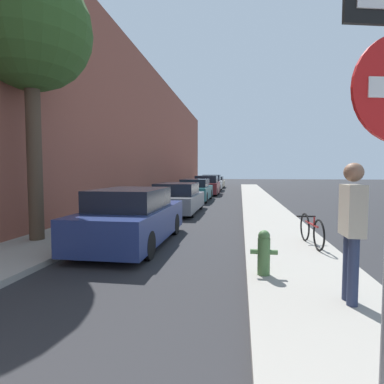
% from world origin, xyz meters
% --- Properties ---
extents(ground_plane, '(120.00, 120.00, 0.00)m').
position_xyz_m(ground_plane, '(0.00, 16.00, 0.00)').
color(ground_plane, '#28282B').
extents(sidewalk_left, '(2.00, 52.00, 0.12)m').
position_xyz_m(sidewalk_left, '(-2.90, 16.00, 0.06)').
color(sidewalk_left, '#9E998E').
rests_on(sidewalk_left, ground).
extents(sidewalk_right, '(2.00, 52.00, 0.12)m').
position_xyz_m(sidewalk_right, '(2.90, 16.00, 0.06)').
color(sidewalk_right, '#9E998E').
rests_on(sidewalk_right, ground).
extents(building_facade_left, '(0.70, 52.00, 8.60)m').
position_xyz_m(building_facade_left, '(-4.25, 16.00, 4.30)').
color(building_facade_left, brown).
rests_on(building_facade_left, ground).
extents(parked_car_navy, '(1.74, 4.27, 1.41)m').
position_xyz_m(parked_car_navy, '(-0.88, 7.50, 0.67)').
color(parked_car_navy, black).
rests_on(parked_car_navy, ground).
extents(parked_car_grey, '(1.85, 4.40, 1.32)m').
position_xyz_m(parked_car_grey, '(-0.95, 13.58, 0.63)').
color(parked_car_grey, black).
rests_on(parked_car_grey, ground).
extents(parked_car_teal, '(1.75, 4.53, 1.36)m').
position_xyz_m(parked_car_teal, '(-0.96, 19.23, 0.65)').
color(parked_car_teal, black).
rests_on(parked_car_teal, ground).
extents(parked_car_maroon, '(1.83, 3.92, 1.51)m').
position_xyz_m(parked_car_maroon, '(-0.79, 24.25, 0.71)').
color(parked_car_maroon, black).
rests_on(parked_car_maroon, ground).
extents(parked_car_white, '(1.78, 4.09, 1.51)m').
position_xyz_m(parked_car_white, '(-0.86, 29.44, 0.71)').
color(parked_car_white, black).
rests_on(parked_car_white, ground).
extents(parked_car_champagne, '(1.84, 4.27, 1.26)m').
position_xyz_m(parked_car_champagne, '(-0.94, 35.18, 0.60)').
color(parked_car_champagne, black).
rests_on(parked_car_champagne, ground).
extents(street_tree_near, '(2.93, 2.93, 6.62)m').
position_xyz_m(street_tree_near, '(-3.28, 7.16, 5.21)').
color(street_tree_near, '#4C3A2B').
rests_on(street_tree_near, sidewalk_left).
extents(fire_hydrant, '(0.44, 0.20, 0.74)m').
position_xyz_m(fire_hydrant, '(2.17, 5.25, 0.50)').
color(fire_hydrant, '#47703D').
rests_on(fire_hydrant, sidewalk_right).
extents(pedestrian, '(0.24, 0.42, 1.82)m').
position_xyz_m(pedestrian, '(3.20, 4.29, 1.17)').
color(pedestrian, '#283351').
rests_on(pedestrian, sidewalk_right).
extents(bicycle, '(0.44, 1.68, 0.69)m').
position_xyz_m(bicycle, '(3.41, 7.52, 0.47)').
color(bicycle, black).
rests_on(bicycle, sidewalk_right).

